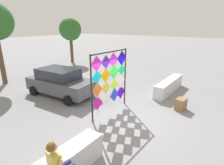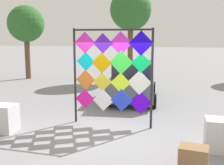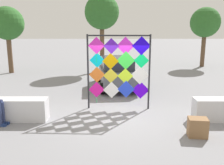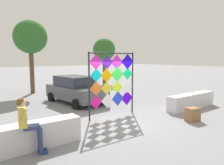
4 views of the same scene
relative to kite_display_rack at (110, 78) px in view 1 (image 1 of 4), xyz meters
The scene contains 7 objects.
ground 1.92m from the kite_display_rack, 88.94° to the right, with size 120.00×120.00×0.00m, color gray.
plaza_ledge_right 4.68m from the kite_display_rack, 16.73° to the right, with size 3.49×0.59×0.77m, color silver.
kite_display_rack is the anchor object (origin of this frame).
seated_vendor 4.60m from the kite_display_rack, 157.62° to the right, with size 0.75×0.54×1.62m.
parked_car 3.78m from the kite_display_rack, 90.05° to the left, with size 2.30×4.26×1.59m.
cardboard_box_large 3.73m from the kite_display_rack, 49.32° to the right, with size 0.56×0.42×0.57m, color olive.
tree_palm_like 12.99m from the kite_display_rack, 56.69° to the left, with size 2.36×2.49×4.71m.
Camera 1 is at (-6.10, -3.66, 3.97)m, focal length 28.26 mm.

